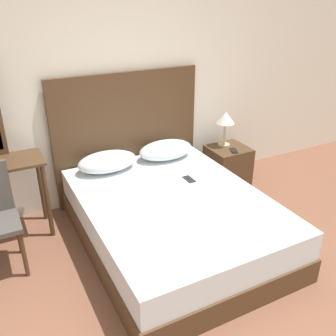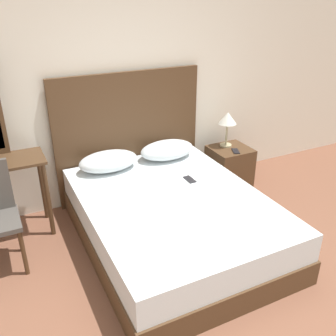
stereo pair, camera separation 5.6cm
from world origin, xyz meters
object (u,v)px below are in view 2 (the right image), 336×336
(phone_on_bed, at_px, (190,179))
(bed, at_px, (173,220))
(phone_on_nightstand, at_px, (236,151))
(nightstand, at_px, (229,167))
(table_lamp, at_px, (228,120))

(phone_on_bed, bearing_deg, bed, -142.19)
(phone_on_nightstand, bearing_deg, nightstand, 87.15)
(phone_on_bed, height_order, phone_on_nightstand, phone_on_nightstand)
(nightstand, xyz_separation_m, table_lamp, (-0.01, 0.09, 0.57))
(phone_on_bed, bearing_deg, nightstand, 30.52)
(phone_on_bed, relative_size, nightstand, 0.31)
(table_lamp, bearing_deg, nightstand, -82.95)
(bed, relative_size, table_lamp, 4.98)
(nightstand, relative_size, table_lamp, 1.16)
(nightstand, relative_size, phone_on_nightstand, 2.92)
(nightstand, bearing_deg, bed, -147.40)
(phone_on_bed, distance_m, nightstand, 0.99)
(table_lamp, bearing_deg, phone_on_nightstand, -88.43)
(bed, distance_m, nightstand, 1.34)
(phone_on_bed, distance_m, table_lamp, 1.05)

